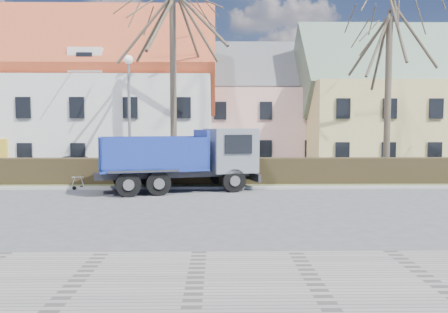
{
  "coord_description": "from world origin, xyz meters",
  "views": [
    {
      "loc": [
        0.41,
        -15.93,
        2.98
      ],
      "look_at": [
        0.74,
        3.8,
        1.6
      ],
      "focal_mm": 35.0,
      "sensor_mm": 36.0,
      "label": 1
    }
  ],
  "objects_px": {
    "dump_truck": "(173,159)",
    "streetlight": "(129,119)",
    "cart_frame": "(73,183)",
    "parked_car_a": "(80,165)"
  },
  "relations": [
    {
      "from": "dump_truck",
      "to": "streetlight",
      "type": "relative_size",
      "value": 1.1
    },
    {
      "from": "streetlight",
      "to": "cart_frame",
      "type": "distance_m",
      "value": 4.53
    },
    {
      "from": "dump_truck",
      "to": "cart_frame",
      "type": "height_order",
      "value": "dump_truck"
    },
    {
      "from": "dump_truck",
      "to": "parked_car_a",
      "type": "bearing_deg",
      "value": 118.15
    },
    {
      "from": "cart_frame",
      "to": "dump_truck",
      "type": "bearing_deg",
      "value": -5.07
    },
    {
      "from": "dump_truck",
      "to": "cart_frame",
      "type": "xyz_separation_m",
      "value": [
        -4.73,
        0.42,
        -1.14
      ]
    },
    {
      "from": "dump_truck",
      "to": "parked_car_a",
      "type": "xyz_separation_m",
      "value": [
        -6.31,
        6.56,
        -0.85
      ]
    },
    {
      "from": "cart_frame",
      "to": "parked_car_a",
      "type": "height_order",
      "value": "parked_car_a"
    },
    {
      "from": "streetlight",
      "to": "cart_frame",
      "type": "relative_size",
      "value": 8.9
    },
    {
      "from": "dump_truck",
      "to": "parked_car_a",
      "type": "height_order",
      "value": "dump_truck"
    }
  ]
}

